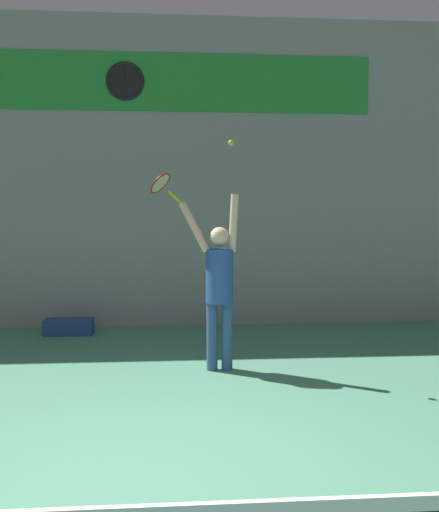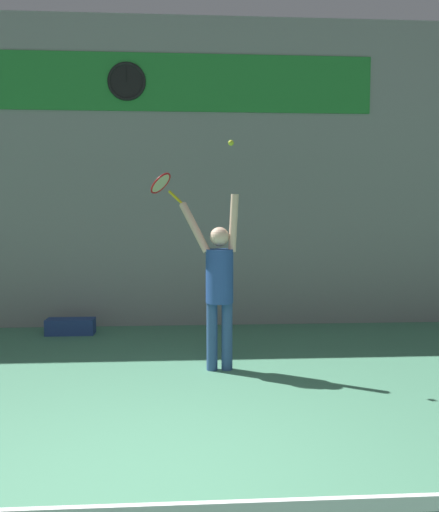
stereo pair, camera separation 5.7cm
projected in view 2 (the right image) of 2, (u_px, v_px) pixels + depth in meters
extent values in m
plane|color=#4C8C6B|center=(150.00, 498.00, 3.22)|extent=(18.00, 18.00, 0.00)
cube|color=gray|center=(173.00, 174.00, 8.13)|extent=(18.00, 0.10, 5.00)
cube|color=#288C38|center=(172.00, 82.00, 7.96)|extent=(6.47, 0.02, 0.91)
cylinder|color=black|center=(127.00, 81.00, 7.89)|extent=(0.55, 0.02, 0.55)
torus|color=black|center=(127.00, 81.00, 7.89)|extent=(0.61, 0.06, 0.61)
cube|color=black|center=(126.00, 75.00, 7.87)|extent=(0.02, 0.01, 0.22)
cylinder|color=#2D4C7F|center=(212.00, 336.00, 5.87)|extent=(0.13, 0.13, 0.80)
cylinder|color=#2D4C7F|center=(227.00, 336.00, 5.88)|extent=(0.13, 0.13, 0.80)
cylinder|color=#26478C|center=(220.00, 276.00, 5.82)|extent=(0.32, 0.32, 0.63)
sphere|color=beige|center=(220.00, 237.00, 5.78)|extent=(0.22, 0.22, 0.22)
cylinder|color=beige|center=(233.00, 223.00, 5.77)|extent=(0.16, 0.15, 0.67)
cylinder|color=beige|center=(195.00, 228.00, 5.87)|extent=(0.40, 0.35, 0.61)
cylinder|color=yellow|center=(176.00, 198.00, 5.98)|extent=(0.19, 0.11, 0.18)
torus|color=red|center=(161.00, 183.00, 6.04)|extent=(0.34, 0.39, 0.26)
cylinder|color=beige|center=(161.00, 183.00, 6.04)|extent=(0.28, 0.33, 0.21)
sphere|color=#CCDB2D|center=(231.00, 143.00, 5.67)|extent=(0.06, 0.06, 0.06)
cube|color=navy|center=(71.00, 326.00, 7.66)|extent=(0.73, 0.27, 0.24)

